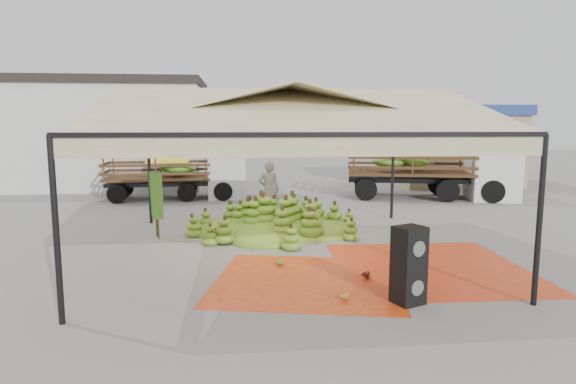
{
  "coord_description": "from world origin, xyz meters",
  "views": [
    {
      "loc": [
        -1.16,
        -11.65,
        3.16
      ],
      "look_at": [
        0.2,
        1.5,
        1.3
      ],
      "focal_mm": 30.0,
      "sensor_mm": 36.0,
      "label": 1
    }
  ],
  "objects": [
    {
      "name": "hand_yellow_a",
      "position": [
        0.65,
        -3.36,
        0.1
      ],
      "size": [
        0.51,
        0.46,
        0.2
      ],
      "primitive_type": "ellipsoid",
      "rotation": [
        0.0,
        0.0,
        -0.3
      ],
      "color": "#AFA423",
      "rests_on": "ground"
    },
    {
      "name": "hand_yellow_b",
      "position": [
        1.87,
        -3.7,
        0.09
      ],
      "size": [
        0.5,
        0.46,
        0.19
      ],
      "primitive_type": "ellipsoid",
      "rotation": [
        0.0,
        0.0,
        0.33
      ],
      "color": "gold",
      "rests_on": "ground"
    },
    {
      "name": "hand_red_b",
      "position": [
        2.58,
        -1.9,
        0.1
      ],
      "size": [
        0.54,
        0.48,
        0.21
      ],
      "primitive_type": "ellipsoid",
      "rotation": [
        0.0,
        0.0,
        0.28
      ],
      "color": "maroon",
      "rests_on": "ground"
    },
    {
      "name": "ground",
      "position": [
        0.0,
        0.0,
        0.0
      ],
      "size": [
        90.0,
        90.0,
        0.0
      ],
      "primitive_type": "plane",
      "color": "slate",
      "rests_on": "ground"
    },
    {
      "name": "building_tan",
      "position": [
        10.0,
        13.0,
        2.07
      ],
      "size": [
        6.3,
        5.3,
        4.1
      ],
      "color": "tan",
      "rests_on": "ground"
    },
    {
      "name": "banana_leaves",
      "position": [
        -3.7,
        1.78,
        0.0
      ],
      "size": [
        0.96,
        1.36,
        3.7
      ],
      "primitive_type": null,
      "color": "#3C7C21",
      "rests_on": "ground"
    },
    {
      "name": "banana_heap",
      "position": [
        -0.05,
        2.08,
        0.55
      ],
      "size": [
        5.51,
        4.68,
        1.1
      ],
      "primitive_type": "ellipsoid",
      "rotation": [
        0.0,
        0.0,
        0.09
      ],
      "color": "#5B7F1A",
      "rests_on": "ground"
    },
    {
      "name": "hand_red_a",
      "position": [
        1.36,
        -2.21,
        0.1
      ],
      "size": [
        0.51,
        0.44,
        0.21
      ],
      "primitive_type": "ellipsoid",
      "rotation": [
        0.0,
        0.0,
        -0.17
      ],
      "color": "#521A12",
      "rests_on": "ground"
    },
    {
      "name": "hanging_bunches",
      "position": [
        -0.82,
        1.54,
        2.62
      ],
      "size": [
        1.74,
        0.24,
        0.2
      ],
      "color": "#5A841B",
      "rests_on": "ground"
    },
    {
      "name": "tarp_right",
      "position": [
        3.08,
        -1.64,
        0.01
      ],
      "size": [
        4.18,
        4.37,
        0.01
      ],
      "primitive_type": "cube",
      "rotation": [
        0.0,
        0.0,
        -0.03
      ],
      "color": "red",
      "rests_on": "ground"
    },
    {
      "name": "truck_right",
      "position": [
        7.33,
        8.18,
        1.47
      ],
      "size": [
        7.3,
        3.91,
        2.38
      ],
      "rotation": [
        0.0,
        0.0,
        -0.23
      ],
      "color": "#4D3619",
      "rests_on": "ground"
    },
    {
      "name": "tarp_left",
      "position": [
        0.2,
        -2.27,
        0.01
      ],
      "size": [
        4.34,
        4.21,
        0.01
      ],
      "primitive_type": "cube",
      "rotation": [
        0.0,
        0.0,
        -0.21
      ],
      "color": "#DB5114",
      "rests_on": "ground"
    },
    {
      "name": "vendor",
      "position": [
        -0.15,
        4.43,
        0.97
      ],
      "size": [
        0.72,
        0.49,
        1.94
      ],
      "primitive_type": "imported",
      "rotation": [
        0.0,
        0.0,
        3.1
      ],
      "color": "gray",
      "rests_on": "ground"
    },
    {
      "name": "truck_left",
      "position": [
        -3.59,
        9.17,
        1.23
      ],
      "size": [
        5.92,
        2.35,
        1.99
      ],
      "rotation": [
        0.0,
        0.0,
        0.06
      ],
      "color": "#51381B",
      "rests_on": "ground"
    },
    {
      "name": "speaker_stack",
      "position": [
        1.81,
        -3.7,
        0.7
      ],
      "size": [
        0.64,
        0.61,
        1.4
      ],
      "rotation": [
        0.0,
        0.0,
        0.42
      ],
      "color": "black",
      "rests_on": "ground"
    },
    {
      "name": "hand_green",
      "position": [
        -0.36,
        -1.14,
        0.1
      ],
      "size": [
        0.48,
        0.4,
        0.21
      ],
      "primitive_type": "ellipsoid",
      "rotation": [
        0.0,
        0.0,
        -0.06
      ],
      "color": "#517318",
      "rests_on": "ground"
    },
    {
      "name": "canopy_tent",
      "position": [
        0.0,
        0.0,
        3.3
      ],
      "size": [
        8.1,
        8.1,
        4.0
      ],
      "color": "black",
      "rests_on": "ground"
    },
    {
      "name": "building_white",
      "position": [
        -10.0,
        14.0,
        2.71
      ],
      "size": [
        14.3,
        6.3,
        5.4
      ],
      "color": "silver",
      "rests_on": "ground"
    }
  ]
}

